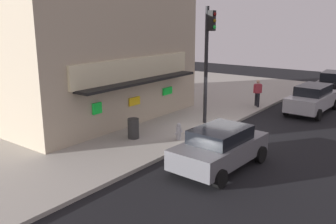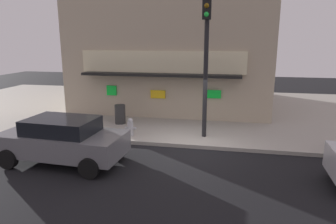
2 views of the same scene
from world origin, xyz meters
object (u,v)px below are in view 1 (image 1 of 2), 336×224
fire_hydrant (179,132)px  pedestrian (258,92)px  traffic_light (208,51)px  parked_car_grey (220,147)px  trash_can (133,128)px  parked_car_black (333,84)px  parked_car_silver (313,98)px

fire_hydrant → pedestrian: size_ratio=0.45×
traffic_light → fire_hydrant: 4.48m
fire_hydrant → parked_car_grey: 3.18m
traffic_light → pedestrian: (5.02, -0.55, -2.77)m
trash_can → pedestrian: (9.08, -1.87, 0.44)m
fire_hydrant → trash_can: 2.01m
traffic_light → parked_car_black: 12.68m
parked_car_grey → pedestrian: bearing=15.8°
pedestrian → parked_car_grey: pedestrian is taller
fire_hydrant → parked_car_grey: bearing=-116.4°
trash_can → pedestrian: size_ratio=0.55×
fire_hydrant → pedestrian: bearing=-1.2°
traffic_light → parked_car_silver: (6.08, -3.50, -2.97)m
pedestrian → parked_car_black: 7.39m
parked_car_black → pedestrian: bearing=158.7°
parked_car_grey → parked_car_black: size_ratio=0.98×
traffic_light → parked_car_grey: 6.23m
fire_hydrant → parked_car_silver: size_ratio=0.16×
parked_car_black → fire_hydrant: bearing=169.2°
fire_hydrant → parked_car_grey: (-1.41, -2.83, 0.29)m
fire_hydrant → parked_car_silver: 9.60m
fire_hydrant → parked_car_black: (14.90, -2.85, 0.38)m
trash_can → traffic_light: bearing=-17.9°
pedestrian → parked_car_grey: size_ratio=0.39×
traffic_light → pedestrian: size_ratio=3.52×
fire_hydrant → trash_can: trash_can is taller
trash_can → parked_car_grey: (-0.34, -4.54, 0.20)m
traffic_light → parked_car_silver: 7.62m
traffic_light → trash_can: size_ratio=6.42×
fire_hydrant → parked_car_grey: parked_car_grey is taller
trash_can → parked_car_black: 16.61m
traffic_light → parked_car_grey: traffic_light is taller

